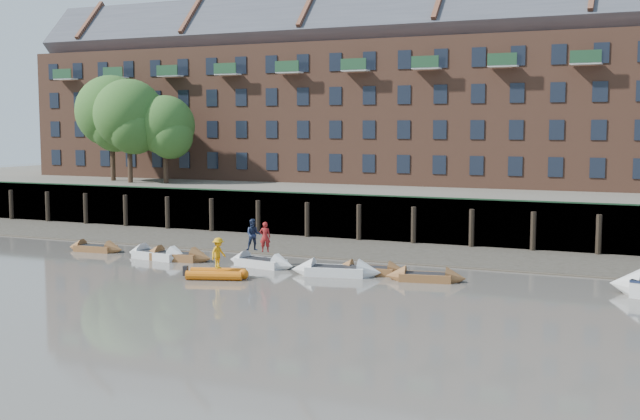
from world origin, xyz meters
The scene contains 18 objects.
ground centered at (0.00, 0.00, 0.00)m, with size 220.00×220.00×0.00m, color #605B53.
foreshore centered at (0.00, 18.00, 0.00)m, with size 110.00×8.00×0.50m, color #3D382F.
mud_band centered at (0.00, 14.60, 0.00)m, with size 110.00×1.60×0.10m, color #4C4336.
river_wall centered at (0.00, 22.38, 1.59)m, with size 110.00×1.23×3.30m.
bank_terrace centered at (0.00, 36.00, 1.60)m, with size 110.00×28.00×3.20m, color #5E594D.
apartment_terrace centered at (0.00, 36.99, 12.82)m, with size 80.60×15.56×20.98m.
tree_cluster centered at (-25.62, 27.35, 9.00)m, with size 11.76×7.74×9.40m.
rowboat_0 centered at (-16.00, 10.62, 0.21)m, with size 4.10×1.41×1.17m.
rowboat_1 centered at (-10.56, 9.74, 0.24)m, with size 4.88×1.98×1.38m.
rowboat_2 centered at (-9.23, 9.78, 0.24)m, with size 4.73×1.58×1.35m.
rowboat_3 centered at (-3.55, 9.88, 0.23)m, with size 4.69×2.07×1.31m.
rowboat_4 centered at (1.49, 9.05, 0.25)m, with size 5.14×2.34×1.44m.
rowboat_5 centered at (3.08, 10.10, 0.22)m, with size 4.31×1.74×1.22m.
rowboat_6 centered at (6.40, 9.43, 0.22)m, with size 4.33×1.95×1.21m.
rib_tender centered at (-3.92, 5.77, 0.25)m, with size 3.35×2.39×0.56m.
person_rower_a centered at (-3.23, 9.82, 1.76)m, with size 0.63×0.42×1.74m, color maroon.
person_rower_b centered at (-4.08, 10.02, 1.81)m, with size 0.90×0.70×1.84m, color #19233F.
person_rib_crew centered at (-3.95, 5.82, 1.35)m, with size 1.07×0.61×1.65m, color orange.
Camera 1 is at (17.78, -30.61, 8.05)m, focal length 45.00 mm.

